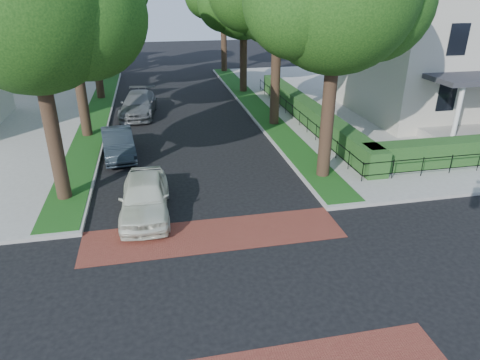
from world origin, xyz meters
name	(u,v)px	position (x,y,z in m)	size (l,w,h in m)	color
ground	(231,294)	(0.00, 0.00, 0.00)	(120.00, 120.00, 0.00)	black
sidewalk_ne	(437,98)	(19.50, 19.00, 0.07)	(30.00, 30.00, 0.15)	gray
crosswalk_far	(214,235)	(0.00, 3.20, 0.01)	(9.00, 2.20, 0.01)	maroon
grass_strip_ne	(257,106)	(5.40, 19.10, 0.16)	(1.60, 29.80, 0.02)	#174714
grass_strip_nw	(97,115)	(-5.40, 19.10, 0.16)	(1.60, 29.80, 0.02)	#174714
tree_right_far	(244,0)	(5.60, 24.22, 6.91)	(7.25, 6.23, 9.74)	black
tree_left_near	(33,6)	(-5.40, 7.23, 7.27)	(7.50, 6.45, 10.20)	black
hedge_main_road	(308,112)	(7.70, 15.00, 0.75)	(1.00, 18.00, 1.20)	#18471E
fence_main_road	(296,115)	(6.90, 15.00, 0.60)	(0.06, 18.00, 0.90)	black
house_victorian	(456,18)	(17.51, 15.92, 6.02)	(13.00, 13.05, 12.48)	beige
parked_car_front	(145,197)	(-2.30, 5.18, 0.75)	(1.77, 4.41, 1.50)	silver
parked_car_middle	(118,143)	(-3.60, 11.60, 0.69)	(1.46, 4.18, 1.38)	#212A32
parked_car_rear	(138,104)	(-2.65, 19.07, 0.74)	(2.09, 5.13, 1.49)	slate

